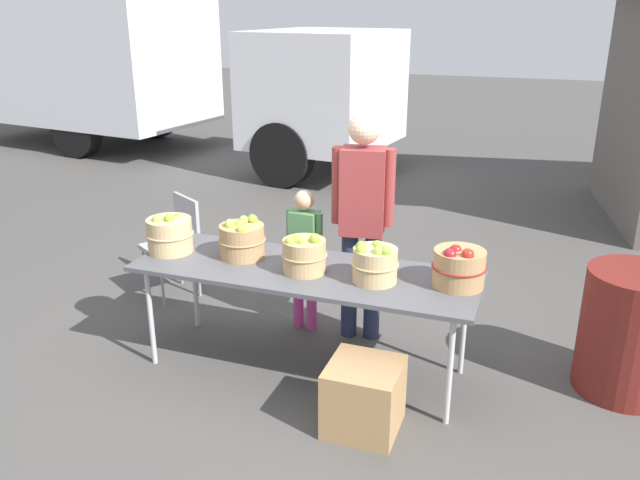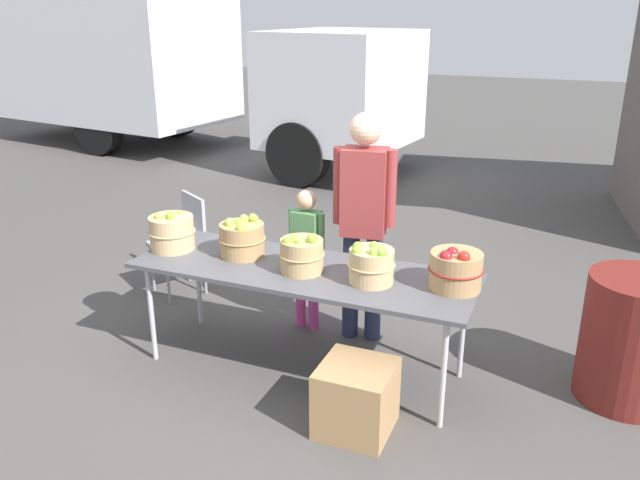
{
  "view_description": "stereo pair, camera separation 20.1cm",
  "coord_description": "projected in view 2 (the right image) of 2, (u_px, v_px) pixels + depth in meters",
  "views": [
    {
      "loc": [
        1.42,
        -3.66,
        2.4
      ],
      "look_at": [
        0.0,
        0.3,
        0.85
      ],
      "focal_mm": 36.15,
      "sensor_mm": 36.0,
      "label": 1
    },
    {
      "loc": [
        1.61,
        -3.59,
        2.4
      ],
      "look_at": [
        0.0,
        0.3,
        0.85
      ],
      "focal_mm": 36.15,
      "sensor_mm": 36.0,
      "label": 2
    }
  ],
  "objects": [
    {
      "name": "apple_basket_green_2",
      "position": [
        302.0,
        255.0,
        4.17
      ],
      "size": [
        0.3,
        0.3,
        0.28
      ],
      "color": "tan",
      "rests_on": "market_table"
    },
    {
      "name": "trash_barrel",
      "position": [
        632.0,
        339.0,
        4.04
      ],
      "size": [
        0.63,
        0.63,
        0.83
      ],
      "primitive_type": "cylinder",
      "color": "maroon",
      "rests_on": "ground"
    },
    {
      "name": "market_table",
      "position": [
        303.0,
        274.0,
        4.27
      ],
      "size": [
        2.3,
        0.76,
        0.75
      ],
      "color": "#4C4C51",
      "rests_on": "ground"
    },
    {
      "name": "vendor_adult",
      "position": [
        364.0,
        211.0,
        4.6
      ],
      "size": [
        0.45,
        0.27,
        1.71
      ],
      "rotation": [
        0.0,
        0.0,
        3.3
      ],
      "color": "#262D4C",
      "rests_on": "ground"
    },
    {
      "name": "ground_plane",
      "position": [
        304.0,
        367.0,
        4.52
      ],
      "size": [
        40.0,
        40.0,
        0.0
      ],
      "primitive_type": "plane",
      "color": "#474442"
    },
    {
      "name": "child_customer",
      "position": [
        307.0,
        249.0,
        4.86
      ],
      "size": [
        0.3,
        0.16,
        1.12
      ],
      "rotation": [
        0.0,
        0.0,
        3.07
      ],
      "color": "#CC3F8C",
      "rests_on": "ground"
    },
    {
      "name": "apple_basket_green_1",
      "position": [
        242.0,
        238.0,
        4.44
      ],
      "size": [
        0.33,
        0.33,
        0.28
      ],
      "color": "#A87F51",
      "rests_on": "market_table"
    },
    {
      "name": "folding_chair",
      "position": [
        184.0,
        236.0,
        5.57
      ],
      "size": [
        0.55,
        0.55,
        0.86
      ],
      "rotation": [
        0.0,
        0.0,
        5.73
      ],
      "color": "#99999E",
      "rests_on": "ground"
    },
    {
      "name": "apple_basket_green_0",
      "position": [
        171.0,
        232.0,
        4.56
      ],
      "size": [
        0.33,
        0.33,
        0.29
      ],
      "color": "tan",
      "rests_on": "market_table"
    },
    {
      "name": "apple_basket_red_0",
      "position": [
        456.0,
        270.0,
        3.92
      ],
      "size": [
        0.34,
        0.34,
        0.28
      ],
      "color": "#A87F51",
      "rests_on": "market_table"
    },
    {
      "name": "apple_basket_green_3",
      "position": [
        372.0,
        264.0,
        4.01
      ],
      "size": [
        0.3,
        0.3,
        0.27
      ],
      "color": "tan",
      "rests_on": "market_table"
    },
    {
      "name": "produce_crate",
      "position": [
        356.0,
        398.0,
        3.8
      ],
      "size": [
        0.42,
        0.42,
        0.42
      ],
      "primitive_type": "cube",
      "color": "#A87F51",
      "rests_on": "ground"
    },
    {
      "name": "box_truck",
      "position": [
        156.0,
        61.0,
        10.92
      ],
      "size": [
        7.92,
        3.18,
        2.75
      ],
      "rotation": [
        0.0,
        0.0,
        -0.14
      ],
      "color": "silver",
      "rests_on": "ground"
    }
  ]
}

